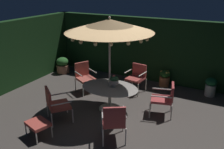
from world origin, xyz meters
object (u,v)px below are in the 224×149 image
at_px(patio_umbrella, 109,26).
at_px(potted_plant_left_near, 63,65).
at_px(patio_chair_south, 84,75).
at_px(patio_dining_table, 110,91).
at_px(patio_chair_southeast, 137,76).
at_px(potted_plant_front_corner, 211,86).
at_px(patio_chair_east, 165,97).
at_px(centerpiece_planter, 114,80).
at_px(potted_plant_right_near, 165,78).
at_px(patio_chair_north, 55,103).
at_px(ottoman_footrest, 38,124).
at_px(patio_chair_northeast, 114,120).

bearing_deg(patio_umbrella, potted_plant_left_near, 150.07).
bearing_deg(patio_chair_south, potted_plant_left_near, 149.05).
height_order(patio_dining_table, patio_chair_southeast, patio_chair_southeast).
xyz_separation_m(patio_umbrella, potted_plant_left_near, (-3.25, 1.87, -2.16)).
xyz_separation_m(patio_umbrella, potted_plant_front_corner, (2.54, 2.40, -2.16)).
height_order(patio_chair_east, potted_plant_front_corner, patio_chair_east).
height_order(patio_dining_table, centerpiece_planter, centerpiece_planter).
height_order(patio_chair_south, potted_plant_front_corner, patio_chair_south).
xyz_separation_m(patio_umbrella, potted_plant_right_near, (0.93, 2.50, -2.19)).
bearing_deg(potted_plant_right_near, patio_chair_southeast, -128.55).
relative_size(patio_chair_north, patio_chair_southeast, 1.01).
bearing_deg(patio_dining_table, potted_plant_front_corner, 43.42).
bearing_deg(patio_chair_south, ottoman_footrest, -79.27).
xyz_separation_m(patio_chair_east, patio_chair_south, (-2.96, 0.35, 0.02)).
xyz_separation_m(centerpiece_planter, potted_plant_left_near, (-3.35, 1.81, -0.59)).
bearing_deg(patio_chair_southeast, centerpiece_planter, -93.93).
distance_m(patio_chair_southeast, patio_chair_south, 1.81).
bearing_deg(patio_dining_table, patio_umbrella, -18.15).
distance_m(patio_chair_east, potted_plant_right_near, 2.18).
relative_size(patio_umbrella, potted_plant_front_corner, 4.38).
xyz_separation_m(patio_dining_table, potted_plant_right_near, (0.93, 2.50, -0.27)).
height_order(potted_plant_front_corner, potted_plant_right_near, potted_plant_front_corner).
height_order(patio_dining_table, patio_umbrella, patio_umbrella).
height_order(patio_umbrella, patio_chair_southeast, patio_umbrella).
height_order(patio_chair_southeast, potted_plant_left_near, patio_chair_southeast).
bearing_deg(centerpiece_planter, patio_chair_east, 13.79).
xyz_separation_m(patio_dining_table, patio_chair_southeast, (0.20, 1.59, -0.00)).
bearing_deg(patio_chair_north, ottoman_footrest, -81.81).
bearing_deg(potted_plant_front_corner, patio_chair_east, -116.58).
bearing_deg(patio_chair_east, patio_chair_southeast, 139.08).
xyz_separation_m(patio_chair_east, potted_plant_left_near, (-4.80, 1.45, -0.23)).
bearing_deg(ottoman_footrest, patio_dining_table, 66.85).
xyz_separation_m(potted_plant_right_near, potted_plant_left_near, (-4.19, -0.63, 0.02)).
height_order(patio_chair_north, patio_chair_northeast, patio_chair_northeast).
bearing_deg(patio_chair_southeast, potted_plant_left_near, 175.25).
height_order(centerpiece_planter, potted_plant_left_near, centerpiece_planter).
bearing_deg(potted_plant_front_corner, potted_plant_right_near, 176.34).
distance_m(patio_chair_northeast, patio_chair_south, 3.11).
bearing_deg(patio_dining_table, patio_chair_southeast, 82.66).
relative_size(patio_chair_north, potted_plant_left_near, 1.43).
distance_m(patio_chair_south, potted_plant_front_corner, 4.28).
bearing_deg(patio_umbrella, potted_plant_right_near, 69.53).
height_order(patio_umbrella, patio_chair_north, patio_umbrella).
bearing_deg(patio_chair_north, potted_plant_right_near, 62.93).
height_order(patio_umbrella, ottoman_footrest, patio_umbrella).
height_order(patio_chair_northeast, potted_plant_right_near, patio_chair_northeast).
distance_m(patio_chair_north, patio_chair_southeast, 3.10).
distance_m(centerpiece_planter, potted_plant_front_corner, 3.43).
distance_m(patio_dining_table, potted_plant_right_near, 2.68).
bearing_deg(patio_chair_southeast, potted_plant_right_near, 51.45).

